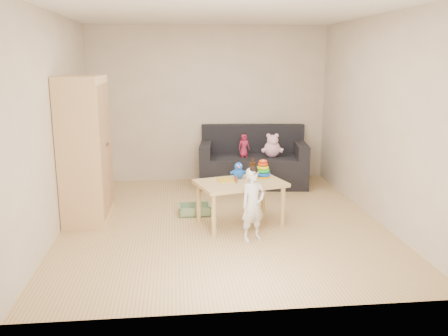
{
  "coord_description": "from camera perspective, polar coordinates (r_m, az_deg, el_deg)",
  "views": [
    {
      "loc": [
        -0.59,
        -5.79,
        2.05
      ],
      "look_at": [
        0.05,
        0.25,
        0.65
      ],
      "focal_mm": 38.0,
      "sensor_mm": 36.0,
      "label": 1
    }
  ],
  "objects": [
    {
      "name": "storage_bin",
      "position": [
        6.44,
        -3.57,
        -5.0
      ],
      "size": [
        0.43,
        0.32,
        0.13
      ],
      "primitive_type": null,
      "rotation": [
        0.0,
        0.0,
        0.01
      ],
      "color": "gray",
      "rests_on": "ground"
    },
    {
      "name": "play_table",
      "position": [
        5.99,
        1.96,
        -4.21
      ],
      "size": [
        1.2,
        0.94,
        0.56
      ],
      "primitive_type": "cube",
      "rotation": [
        0.0,
        0.0,
        0.28
      ],
      "color": "tan",
      "rests_on": "ground"
    },
    {
      "name": "doll",
      "position": [
        7.71,
        2.41,
        2.68
      ],
      "size": [
        0.21,
        0.16,
        0.37
      ],
      "primitive_type": "imported",
      "rotation": [
        0.0,
        0.0,
        0.19
      ],
      "color": "#A81F43",
      "rests_on": "sofa"
    },
    {
      "name": "sofa",
      "position": [
        7.88,
        3.52,
        -0.28
      ],
      "size": [
        1.83,
        1.08,
        0.49
      ],
      "primitive_type": "cube",
      "rotation": [
        0.0,
        0.0,
        -0.12
      ],
      "color": "black",
      "rests_on": "ground"
    },
    {
      "name": "blue_plush",
      "position": [
        6.05,
        1.75,
        -0.26
      ],
      "size": [
        0.23,
        0.22,
        0.22
      ],
      "primitive_type": null,
      "rotation": [
        0.0,
        0.0,
        0.61
      ],
      "color": "blue",
      "rests_on": "play_table"
    },
    {
      "name": "ring_stacker",
      "position": [
        6.12,
        4.69,
        -0.29
      ],
      "size": [
        0.2,
        0.2,
        0.23
      ],
      "color": "#DEA60B",
      "rests_on": "play_table"
    },
    {
      "name": "brown_bottle",
      "position": [
        6.15,
        3.46,
        -0.12
      ],
      "size": [
        0.08,
        0.08,
        0.24
      ],
      "color": "black",
      "rests_on": "play_table"
    },
    {
      "name": "yellow_book",
      "position": [
        5.96,
        0.17,
        -1.44
      ],
      "size": [
        0.22,
        0.22,
        0.01
      ],
      "primitive_type": "cube",
      "rotation": [
        0.0,
        0.0,
        0.18
      ],
      "color": "gold",
      "rests_on": "play_table"
    },
    {
      "name": "wooden_figure",
      "position": [
        5.83,
        1.48,
        -1.35
      ],
      "size": [
        0.05,
        0.05,
        0.1
      ],
      "primitive_type": null,
      "rotation": [
        0.0,
        0.0,
        0.48
      ],
      "color": "brown",
      "rests_on": "play_table"
    },
    {
      "name": "wardrobe",
      "position": [
        6.34,
        -16.35,
        2.23
      ],
      "size": [
        0.51,
        1.03,
        1.85
      ],
      "primitive_type": "cube",
      "color": "#F0C583",
      "rests_on": "ground"
    },
    {
      "name": "pink_bear",
      "position": [
        7.75,
        5.82,
        2.52
      ],
      "size": [
        0.35,
        0.32,
        0.32
      ],
      "primitive_type": null,
      "rotation": [
        0.0,
        0.0,
        -0.34
      ],
      "color": "#F7B6D7",
      "rests_on": "sofa"
    },
    {
      "name": "room",
      "position": [
        5.87,
        -0.23,
        5.64
      ],
      "size": [
        4.5,
        4.5,
        4.5
      ],
      "color": "tan",
      "rests_on": "ground"
    },
    {
      "name": "toddler",
      "position": [
        5.44,
        3.53,
        -4.53
      ],
      "size": [
        0.36,
        0.31,
        0.83
      ],
      "primitive_type": "imported",
      "rotation": [
        0.0,
        0.0,
        0.42
      ],
      "color": "silver",
      "rests_on": "ground"
    }
  ]
}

